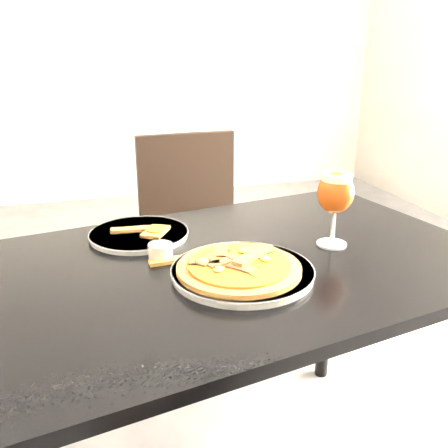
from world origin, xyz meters
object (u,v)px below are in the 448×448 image
object	(u,v)px
dining_table	(247,289)
beer_glass	(336,193)
chair_far	(196,240)
pizza	(239,267)

from	to	relation	value
dining_table	beer_glass	size ratio (longest dim) A/B	6.71
chair_far	beer_glass	bearing A→B (deg)	-78.10
chair_far	pizza	world-z (taller)	chair_far
dining_table	beer_glass	distance (m)	0.33
chair_far	pizza	xyz separation A→B (m)	(-0.11, -0.85, 0.27)
chair_far	beer_glass	xyz separation A→B (m)	(0.19, -0.74, 0.39)
beer_glass	chair_far	bearing A→B (deg)	104.22
dining_table	pizza	world-z (taller)	pizza
pizza	beer_glass	xyz separation A→B (m)	(0.29, 0.11, 0.11)
chair_far	pizza	bearing A→B (deg)	-99.40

